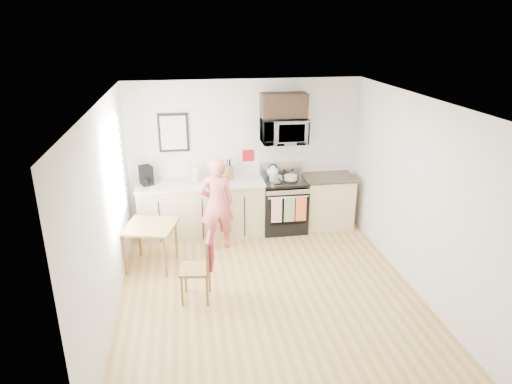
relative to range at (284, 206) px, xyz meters
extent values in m
plane|color=olive|center=(-0.63, -1.98, -0.44)|extent=(4.60, 4.60, 0.00)
cube|color=beige|center=(-0.63, 0.32, 0.86)|extent=(4.00, 0.04, 2.60)
cube|color=beige|center=(-0.63, -4.28, 0.86)|extent=(4.00, 0.04, 2.60)
cube|color=beige|center=(-2.63, -1.98, 0.86)|extent=(0.04, 4.60, 2.60)
cube|color=beige|center=(1.37, -1.98, 0.86)|extent=(0.04, 4.60, 2.60)
cube|color=white|center=(-0.63, -1.98, 2.16)|extent=(4.00, 4.60, 0.04)
cube|color=white|center=(-2.61, -1.18, 1.11)|extent=(0.02, 1.40, 1.50)
cube|color=white|center=(-2.60, -1.18, 1.11)|extent=(0.01, 1.30, 1.40)
cube|color=tan|center=(-1.43, 0.02, 0.01)|extent=(2.10, 0.60, 0.90)
cube|color=beige|center=(-1.43, 0.02, 0.48)|extent=(2.14, 0.64, 0.04)
cube|color=tan|center=(0.80, 0.02, 0.01)|extent=(0.84, 0.60, 0.90)
cube|color=black|center=(0.80, 0.02, 0.48)|extent=(0.88, 0.64, 0.04)
cube|color=black|center=(0.00, 0.00, -0.05)|extent=(0.76, 0.65, 0.77)
cube|color=black|center=(0.00, -0.32, 0.01)|extent=(0.61, 0.02, 0.45)
cube|color=silver|center=(0.00, -0.31, 0.34)|extent=(0.74, 0.02, 0.14)
cylinder|color=silver|center=(0.00, -0.36, 0.30)|extent=(0.68, 0.02, 0.02)
cube|color=black|center=(0.00, 0.00, 0.46)|extent=(0.76, 0.65, 0.04)
cube|color=silver|center=(0.00, 0.27, 0.60)|extent=(0.76, 0.08, 0.24)
cube|color=white|center=(-0.20, -0.37, 0.08)|extent=(0.18, 0.02, 0.44)
cube|color=#637F55|center=(0.02, -0.37, 0.08)|extent=(0.18, 0.02, 0.44)
cube|color=#CB551E|center=(0.22, -0.37, 0.08)|extent=(0.18, 0.02, 0.44)
imported|color=silver|center=(0.00, 0.10, 1.32)|extent=(0.76, 0.51, 0.42)
cube|color=black|center=(0.00, 0.15, 1.74)|extent=(0.76, 0.35, 0.40)
cube|color=black|center=(-1.83, 0.30, 1.31)|extent=(0.50, 0.03, 0.65)
cube|color=#B8BDB2|center=(-1.83, 0.28, 1.31)|extent=(0.42, 0.01, 0.56)
cube|color=#AA0E1C|center=(-0.58, 0.31, 0.86)|extent=(0.20, 0.02, 0.20)
imported|color=#D03C39|center=(-1.21, -0.53, 0.33)|extent=(0.60, 0.44, 1.53)
cube|color=brown|center=(-2.23, -0.97, 0.22)|extent=(0.71, 0.71, 0.04)
cylinder|color=brown|center=(-2.59, -1.18, -0.12)|extent=(0.04, 0.04, 0.63)
cylinder|color=brown|center=(-2.02, -1.33, -0.12)|extent=(0.04, 0.04, 0.63)
cylinder|color=brown|center=(-2.44, -0.61, -0.12)|extent=(0.04, 0.04, 0.63)
cylinder|color=brown|center=(-1.87, -0.77, -0.12)|extent=(0.04, 0.04, 0.63)
cube|color=brown|center=(-1.61, -1.97, 0.01)|extent=(0.44, 0.44, 0.04)
cube|color=brown|center=(-1.43, -2.00, 0.25)|extent=(0.09, 0.39, 0.46)
cube|color=#570F19|center=(-1.40, -2.00, 0.25)|extent=(0.11, 0.35, 0.38)
cylinder|color=brown|center=(-1.79, -2.11, -0.23)|extent=(0.03, 0.03, 0.42)
cylinder|color=brown|center=(-1.47, -2.16, -0.23)|extent=(0.03, 0.03, 0.42)
cylinder|color=brown|center=(-1.74, -1.79, -0.23)|extent=(0.03, 0.03, 0.42)
cylinder|color=brown|center=(-1.42, -1.83, -0.23)|extent=(0.03, 0.03, 0.42)
cube|color=brown|center=(-0.94, 0.15, 0.62)|extent=(0.16, 0.18, 0.24)
cylinder|color=#AA0E1C|center=(-0.92, 0.15, 0.59)|extent=(0.13, 0.13, 0.16)
imported|color=white|center=(-1.16, 0.08, 0.53)|extent=(0.28, 0.28, 0.05)
cube|color=tan|center=(-1.52, 0.14, 0.63)|extent=(0.11, 0.11, 0.26)
cube|color=black|center=(-2.31, 0.09, 0.66)|extent=(0.25, 0.27, 0.32)
cylinder|color=black|center=(-2.31, -0.01, 0.58)|extent=(0.12, 0.12, 0.12)
cube|color=tan|center=(-1.17, -0.14, 0.55)|extent=(0.29, 0.20, 0.10)
cylinder|color=black|center=(0.10, -0.05, 0.50)|extent=(0.27, 0.27, 0.01)
cylinder|color=tan|center=(0.10, -0.05, 0.54)|extent=(0.22, 0.22, 0.07)
sphere|color=white|center=(-0.17, 0.17, 0.59)|extent=(0.20, 0.20, 0.20)
cone|color=white|center=(-0.17, 0.17, 0.69)|extent=(0.06, 0.06, 0.06)
torus|color=black|center=(-0.17, 0.17, 0.65)|extent=(0.18, 0.02, 0.18)
cylinder|color=silver|center=(-0.17, -0.10, 0.54)|extent=(0.22, 0.22, 0.11)
cylinder|color=black|center=(-0.14, -0.26, 0.59)|extent=(0.06, 0.20, 0.02)
camera|label=1|loc=(-1.65, -7.25, 3.04)|focal=32.00mm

